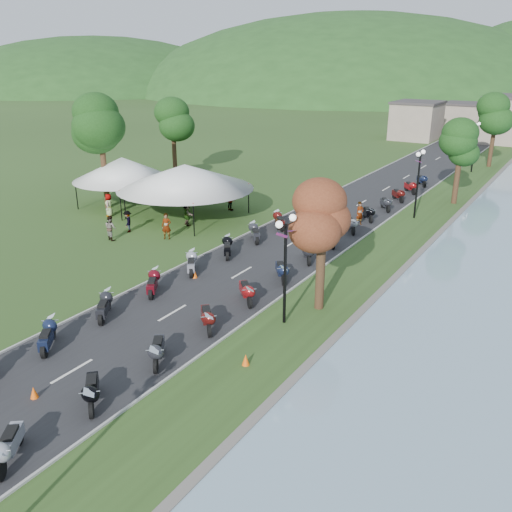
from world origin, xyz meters
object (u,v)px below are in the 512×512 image
Objects in this scene: vendor_tent_main at (186,191)px; pedestrian_c at (129,232)px; pedestrian_b at (112,240)px; pedestrian_a at (167,239)px.

pedestrian_c is (-1.06, -5.12, -2.00)m from vendor_tent_main.
pedestrian_c is at bearing -67.76° from pedestrian_b.
pedestrian_a reaches higher than pedestrian_b.
pedestrian_a is 1.16× the size of pedestrian_c.
vendor_tent_main is at bearing 89.84° from pedestrian_a.
pedestrian_a is at bearing -131.10° from pedestrian_b.
vendor_tent_main is at bearing 132.97° from pedestrian_c.
pedestrian_a is at bearing 59.33° from pedestrian_c.
vendor_tent_main is 5.59m from pedestrian_c.
vendor_tent_main is at bearing -82.53° from pedestrian_b.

